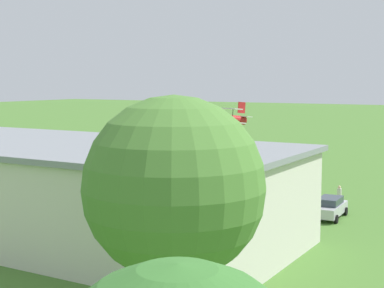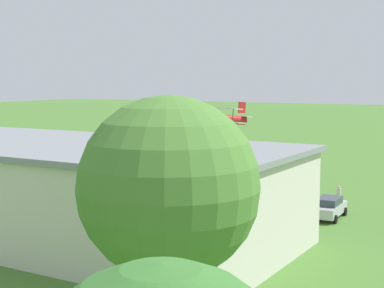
% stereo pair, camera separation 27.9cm
% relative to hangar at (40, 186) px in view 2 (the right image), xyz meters
% --- Properties ---
extents(ground_plane, '(400.00, 400.00, 0.00)m').
position_rel_hangar_xyz_m(ground_plane, '(1.96, -36.77, -3.20)').
color(ground_plane, '#47752D').
extents(hangar, '(36.40, 15.03, 6.39)m').
position_rel_hangar_xyz_m(hangar, '(0.00, 0.00, 0.00)').
color(hangar, beige).
rests_on(hangar, ground_plane).
extents(biplane, '(7.25, 6.97, 3.59)m').
position_rel_hangar_xyz_m(biplane, '(0.96, -30.20, 3.07)').
color(biplane, '#B21E1E').
extents(car_silver, '(2.09, 4.46, 1.62)m').
position_rel_hangar_xyz_m(car_silver, '(-16.43, -13.89, -2.36)').
color(car_silver, '#B7B7BC').
rests_on(car_silver, ground_plane).
extents(person_walking_on_apron, '(0.51, 0.51, 1.74)m').
position_rel_hangar_xyz_m(person_walking_on_apron, '(17.73, -18.57, -2.33)').
color(person_walking_on_apron, '#3F3F47').
rests_on(person_walking_on_apron, ground_plane).
extents(person_by_parked_cars, '(0.52, 0.52, 1.72)m').
position_rel_hangar_xyz_m(person_by_parked_cars, '(-15.77, -18.77, -2.35)').
color(person_by_parked_cars, '#3F3F47').
rests_on(person_by_parked_cars, ground_plane).
extents(person_watching_takeoff, '(0.53, 0.53, 1.65)m').
position_rel_hangar_xyz_m(person_watching_takeoff, '(16.42, -15.43, -2.38)').
color(person_watching_takeoff, '#33723F').
rests_on(person_watching_takeoff, ground_plane).
extents(tree_by_windsock, '(6.30, 6.30, 10.07)m').
position_rel_hangar_xyz_m(tree_by_windsock, '(-19.01, 13.28, 3.69)').
color(tree_by_windsock, brown).
rests_on(tree_by_windsock, ground_plane).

